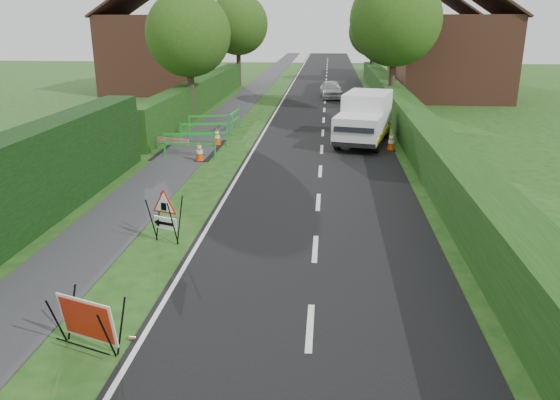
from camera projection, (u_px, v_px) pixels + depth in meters
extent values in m
plane|color=#174614|center=(203.00, 263.00, 12.24)|extent=(120.00, 120.00, 0.00)
cube|color=black|center=(326.00, 85.00, 45.12)|extent=(6.00, 90.00, 0.02)
cube|color=#2D2D30|center=(260.00, 85.00, 45.58)|extent=(2.00, 90.00, 0.02)
cube|color=#14380F|center=(202.00, 109.00, 33.45)|extent=(1.00, 24.00, 1.80)
cube|color=#14380F|center=(404.00, 131.00, 26.83)|extent=(1.20, 50.00, 1.50)
cube|color=brown|center=(158.00, 54.00, 40.56)|extent=(7.00, 7.00, 5.50)
cube|color=brown|center=(452.00, 57.00, 36.93)|extent=(7.00, 7.00, 5.50)
cube|color=brown|center=(431.00, 47.00, 50.09)|extent=(7.00, 7.00, 5.50)
cube|color=#331E19|center=(415.00, 3.00, 49.02)|extent=(4.00, 7.40, 2.58)
cube|color=#331E19|center=(455.00, 3.00, 48.73)|extent=(4.00, 7.40, 2.58)
cylinder|color=#2D2116|center=(192.00, 96.00, 29.22)|extent=(0.36, 0.36, 2.62)
sphere|color=#204312|center=(188.00, 34.00, 28.22)|extent=(4.40, 4.40, 4.40)
cylinder|color=#2D2116|center=(391.00, 86.00, 32.04)|extent=(0.36, 0.36, 2.97)
sphere|color=#204312|center=(396.00, 20.00, 30.87)|extent=(5.20, 5.20, 5.20)
cylinder|color=#2D2116|center=(239.00, 69.00, 44.32)|extent=(0.36, 0.36, 2.80)
sphere|color=#204312|center=(238.00, 24.00, 43.24)|extent=(4.80, 4.80, 4.80)
cylinder|color=#2D2116|center=(372.00, 68.00, 47.25)|extent=(0.36, 0.36, 2.45)
sphere|color=#204312|center=(374.00, 31.00, 46.30)|extent=(4.20, 4.20, 4.20)
cylinder|color=black|center=(57.00, 321.00, 8.98)|extent=(0.14, 0.32, 0.92)
cylinder|color=black|center=(72.00, 312.00, 9.28)|extent=(0.14, 0.32, 0.92)
cylinder|color=black|center=(107.00, 336.00, 8.56)|extent=(0.14, 0.32, 0.92)
cylinder|color=black|center=(121.00, 326.00, 8.86)|extent=(0.14, 0.32, 0.92)
cylinder|color=black|center=(82.00, 346.00, 8.86)|extent=(1.07, 0.40, 0.03)
cube|color=white|center=(87.00, 320.00, 8.88)|extent=(1.10, 0.50, 0.80)
cube|color=red|center=(87.00, 320.00, 8.86)|extent=(1.00, 0.45, 0.70)
cylinder|color=black|center=(152.00, 220.00, 13.18)|extent=(0.15, 0.34, 1.15)
cylinder|color=black|center=(159.00, 216.00, 13.43)|extent=(0.15, 0.34, 1.15)
cylinder|color=black|center=(173.00, 224.00, 12.94)|extent=(0.15, 0.34, 1.15)
cylinder|color=black|center=(180.00, 220.00, 13.19)|extent=(0.15, 0.34, 1.15)
cube|color=white|center=(165.00, 223.00, 13.19)|extent=(0.61, 0.23, 0.31)
cube|color=black|center=(165.00, 223.00, 13.18)|extent=(0.43, 0.16, 0.07)
cone|color=black|center=(157.00, 222.00, 13.28)|extent=(0.20, 0.22, 0.19)
cube|color=black|center=(164.00, 207.00, 13.04)|extent=(0.14, 0.06, 0.19)
cube|color=silver|center=(367.00, 112.00, 24.34)|extent=(2.44, 3.28, 1.76)
cube|color=silver|center=(358.00, 129.00, 22.42)|extent=(2.21, 2.26, 1.08)
cube|color=black|center=(354.00, 126.00, 21.52)|extent=(1.62, 0.56, 0.50)
cube|color=yellow|center=(342.00, 130.00, 24.05)|extent=(1.02, 4.41, 0.22)
cube|color=yellow|center=(385.00, 132.00, 23.51)|extent=(1.02, 4.41, 0.22)
cube|color=black|center=(353.00, 145.00, 21.76)|extent=(1.77, 0.51, 0.18)
cylinder|color=black|center=(338.00, 141.00, 22.80)|extent=(0.38, 0.76, 0.73)
cylinder|color=black|center=(377.00, 144.00, 22.32)|extent=(0.38, 0.76, 0.73)
cylinder|color=black|center=(351.00, 128.00, 25.46)|extent=(0.38, 0.76, 0.73)
cylinder|color=black|center=(386.00, 130.00, 24.98)|extent=(0.38, 0.76, 0.73)
cube|color=black|center=(391.00, 150.00, 22.77)|extent=(0.38, 0.38, 0.04)
cone|color=#E24007|center=(391.00, 141.00, 22.64)|extent=(0.32, 0.32, 0.75)
cylinder|color=white|center=(391.00, 142.00, 22.65)|extent=(0.25, 0.25, 0.14)
cylinder|color=white|center=(391.00, 137.00, 22.59)|extent=(0.17, 0.17, 0.10)
cube|color=black|center=(378.00, 144.00, 23.86)|extent=(0.38, 0.38, 0.04)
cone|color=#E24007|center=(378.00, 135.00, 23.74)|extent=(0.32, 0.32, 0.75)
cylinder|color=white|center=(378.00, 136.00, 23.75)|extent=(0.25, 0.25, 0.14)
cylinder|color=white|center=(378.00, 132.00, 23.69)|extent=(0.17, 0.17, 0.10)
cube|color=black|center=(376.00, 129.00, 27.02)|extent=(0.38, 0.38, 0.04)
cone|color=#E24007|center=(376.00, 121.00, 26.90)|extent=(0.32, 0.32, 0.75)
cylinder|color=white|center=(376.00, 122.00, 26.91)|extent=(0.25, 0.25, 0.14)
cylinder|color=white|center=(377.00, 118.00, 26.85)|extent=(0.17, 0.17, 0.10)
cube|color=black|center=(200.00, 161.00, 21.04)|extent=(0.38, 0.38, 0.04)
cone|color=#E24007|center=(199.00, 151.00, 20.92)|extent=(0.32, 0.32, 0.75)
cylinder|color=white|center=(199.00, 152.00, 20.93)|extent=(0.25, 0.25, 0.14)
cylinder|color=white|center=(199.00, 147.00, 20.87)|extent=(0.17, 0.17, 0.10)
cube|color=black|center=(217.00, 145.00, 23.69)|extent=(0.38, 0.38, 0.04)
cone|color=#E24007|center=(217.00, 136.00, 23.56)|extent=(0.32, 0.32, 0.75)
cylinder|color=white|center=(217.00, 137.00, 23.58)|extent=(0.25, 0.25, 0.14)
cylinder|color=white|center=(217.00, 133.00, 23.52)|extent=(0.17, 0.17, 0.10)
cube|color=#1A9326|center=(164.00, 145.00, 21.52)|extent=(0.05, 0.05, 1.00)
cube|color=#1A9326|center=(215.00, 145.00, 21.45)|extent=(0.05, 0.05, 1.00)
cube|color=#1A9326|center=(189.00, 134.00, 21.35)|extent=(2.00, 0.14, 0.08)
cube|color=#1A9326|center=(190.00, 144.00, 21.47)|extent=(2.00, 0.14, 0.08)
cube|color=#1A9326|center=(165.00, 157.00, 21.67)|extent=(0.08, 0.35, 0.04)
cube|color=#1A9326|center=(215.00, 157.00, 21.60)|extent=(0.08, 0.35, 0.04)
cube|color=#1A9326|center=(181.00, 134.00, 23.50)|extent=(0.06, 0.06, 1.00)
cube|color=#1A9326|center=(227.00, 134.00, 23.58)|extent=(0.06, 0.06, 1.00)
cube|color=#1A9326|center=(204.00, 124.00, 23.41)|extent=(1.99, 0.30, 0.08)
cube|color=#1A9326|center=(204.00, 133.00, 23.52)|extent=(1.99, 0.30, 0.08)
cube|color=#1A9326|center=(182.00, 145.00, 23.65)|extent=(0.10, 0.35, 0.04)
cube|color=#1A9326|center=(228.00, 145.00, 23.73)|extent=(0.10, 0.35, 0.04)
cube|color=#1A9326|center=(190.00, 125.00, 25.44)|extent=(0.06, 0.06, 1.00)
cube|color=#1A9326|center=(232.00, 124.00, 25.68)|extent=(0.06, 0.06, 1.00)
cube|color=#1A9326|center=(211.00, 116.00, 25.43)|extent=(1.96, 0.48, 0.08)
cube|color=#1A9326|center=(211.00, 124.00, 25.54)|extent=(1.96, 0.48, 0.08)
cube|color=#1A9326|center=(190.00, 136.00, 25.59)|extent=(0.13, 0.35, 0.04)
cube|color=#1A9326|center=(233.00, 134.00, 25.83)|extent=(0.13, 0.35, 0.04)
cube|color=#1A9326|center=(230.00, 125.00, 25.53)|extent=(0.05, 0.05, 1.00)
cube|color=#1A9326|center=(239.00, 118.00, 27.41)|extent=(0.05, 0.05, 1.00)
cube|color=#1A9326|center=(234.00, 113.00, 26.33)|extent=(0.17, 2.00, 0.08)
cube|color=#1A9326|center=(234.00, 120.00, 26.45)|extent=(0.17, 2.00, 0.08)
cube|color=#1A9326|center=(230.00, 135.00, 25.68)|extent=(0.35, 0.08, 0.04)
cube|color=#1A9326|center=(239.00, 127.00, 27.56)|extent=(0.35, 0.08, 0.04)
cube|color=red|center=(174.00, 152.00, 22.57)|extent=(1.43, 0.52, 0.25)
cylinder|color=#BF7F4C|center=(132.00, 340.00, 9.32)|extent=(0.12, 0.07, 0.07)
imported|color=silver|center=(331.00, 89.00, 37.69)|extent=(1.73, 3.65, 1.21)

